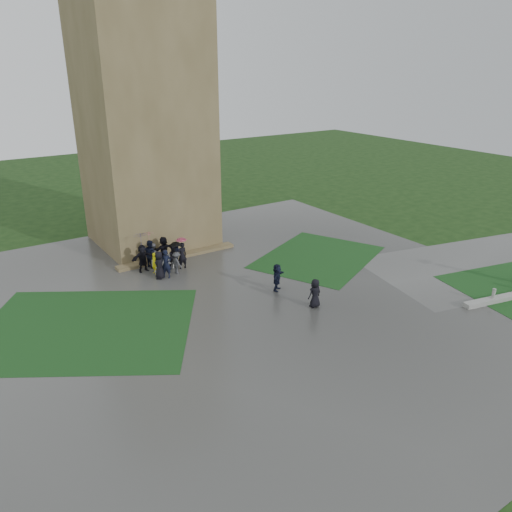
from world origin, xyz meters
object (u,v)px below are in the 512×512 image
pedestrian_mid (277,277)px  pedestrian_near (315,293)px  tower (144,124)px  bench (163,263)px

pedestrian_mid → pedestrian_near: (0.47, -3.04, -0.01)m
tower → pedestrian_mid: tower is taller
tower → bench: bearing=-106.7°
pedestrian_mid → pedestrian_near: pedestrian_mid is taller
pedestrian_mid → pedestrian_near: bearing=-120.4°
tower → bench: (-1.80, -6.01, -8.50)m
tower → pedestrian_mid: 15.46m
bench → pedestrian_near: size_ratio=0.99×
tower → pedestrian_near: tower is taller
bench → pedestrian_mid: (4.53, -6.86, 0.38)m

